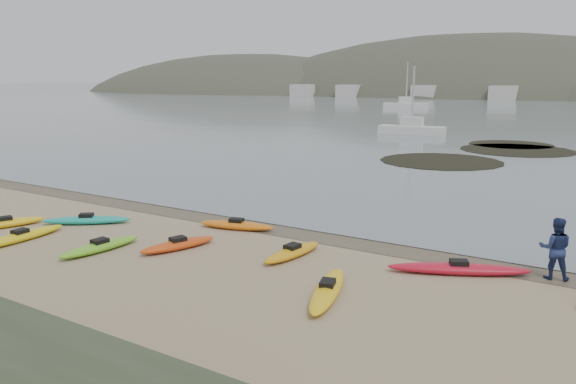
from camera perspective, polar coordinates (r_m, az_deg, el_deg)
The scene contains 5 objects.
ground at distance 23.41m, azimuth -0.00°, elevation -3.60°, with size 600.00×600.00×0.00m, color tan.
wet_sand at distance 23.16m, azimuth -0.40°, elevation -3.75°, with size 60.00×60.00×0.00m, color brown.
kayaks at distance 20.31m, azimuth -7.65°, elevation -5.58°, with size 23.88×8.60×0.34m.
person_east at distance 19.13m, azimuth 25.51°, elevation -5.20°, with size 0.95×0.74×1.95m, color navy.
kelp_mats at distance 49.78m, azimuth 19.95°, elevation 3.81°, with size 12.74×22.06×0.04m.
Camera 1 is at (12.02, -19.14, 6.10)m, focal length 35.00 mm.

